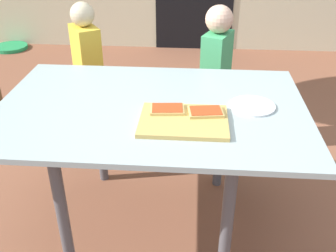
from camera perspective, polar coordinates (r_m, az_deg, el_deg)
name	(u,v)px	position (r m, az deg, el deg)	size (l,w,h in m)	color
ground_plane	(154,220)	(2.25, -2.08, -13.64)	(16.00, 16.00, 0.00)	brown
dining_table	(151,120)	(1.87, -2.43, 0.85)	(1.45, 0.96, 0.72)	#94A5A4
cutting_board	(184,121)	(1.68, 2.30, 0.76)	(0.38, 0.29, 0.02)	tan
pizza_slice_far_left	(167,109)	(1.74, -0.11, 2.50)	(0.16, 0.11, 0.02)	tan
pizza_slice_far_right	(206,112)	(1.72, 5.53, 2.09)	(0.16, 0.12, 0.02)	tan
plate_white_right	(252,106)	(1.85, 12.21, 2.91)	(0.21, 0.21, 0.01)	white
child_left	(88,68)	(2.71, -11.60, 8.25)	(0.25, 0.28, 1.02)	#482C72
child_right	(216,69)	(2.64, 7.03, 8.22)	(0.22, 0.27, 1.01)	#3E2E43
garden_hose_coil	(11,47)	(5.19, -22.01, 10.63)	(0.40, 0.40, 0.04)	#22914F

